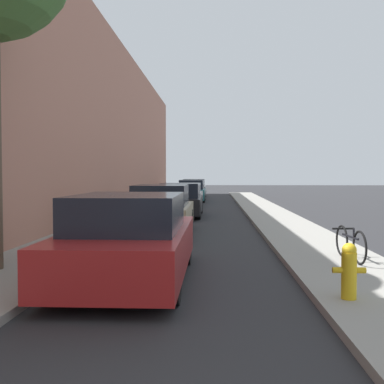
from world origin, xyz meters
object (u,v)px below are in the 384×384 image
(parked_car_black, at_px, (181,201))
(bicycle, at_px, (350,243))
(parked_car_champagne, at_px, (162,211))
(fire_hydrant, at_px, (349,270))
(parked_car_teal, at_px, (192,192))
(parked_car_white, at_px, (187,195))
(parked_car_red, at_px, (130,240))
(parked_car_silver, at_px, (194,189))

(parked_car_black, relative_size, bicycle, 2.88)
(parked_car_champagne, relative_size, parked_car_black, 0.92)
(parked_car_black, height_order, fire_hydrant, parked_car_black)
(parked_car_champagne, distance_m, parked_car_teal, 16.16)
(parked_car_champagne, xyz_separation_m, parked_car_white, (0.05, 11.49, -0.06))
(parked_car_red, height_order, parked_car_white, parked_car_red)
(parked_car_white, bearing_deg, bicycle, -75.79)
(parked_car_black, height_order, parked_car_white, parked_car_black)
(parked_car_red, distance_m, parked_car_teal, 22.20)
(fire_hydrant, distance_m, bicycle, 2.91)
(parked_car_champagne, distance_m, fire_hydrant, 8.16)
(parked_car_red, distance_m, parked_car_champagne, 6.05)
(fire_hydrant, relative_size, bicycle, 0.48)
(parked_car_black, bearing_deg, fire_hydrant, -76.47)
(parked_car_champagne, bearing_deg, parked_car_teal, 89.67)
(bicycle, bearing_deg, fire_hydrant, -111.04)
(parked_car_black, bearing_deg, parked_car_champagne, -91.48)
(parked_car_black, height_order, parked_car_silver, parked_car_silver)
(parked_car_red, xyz_separation_m, fire_hydrant, (3.16, -1.40, -0.18))
(parked_car_red, bearing_deg, parked_car_black, 90.08)
(parked_car_champagne, relative_size, fire_hydrant, 5.51)
(parked_car_champagne, distance_m, parked_car_silver, 21.70)
(parked_car_champagne, height_order, parked_car_white, parked_car_champagne)
(parked_car_teal, relative_size, parked_car_silver, 0.84)
(parked_car_champagne, relative_size, bicycle, 2.66)
(fire_hydrant, bearing_deg, parked_car_black, 103.53)
(parked_car_black, distance_m, parked_car_white, 5.75)
(parked_car_champagne, relative_size, parked_car_teal, 1.04)
(parked_car_silver, relative_size, fire_hydrant, 6.33)
(parked_car_black, xyz_separation_m, parked_car_teal, (-0.06, 10.41, -0.01))
(parked_car_white, bearing_deg, parked_car_teal, 89.48)
(fire_hydrant, bearing_deg, bicycle, 73.64)
(parked_car_teal, distance_m, parked_car_silver, 5.55)
(parked_car_white, xyz_separation_m, bicycle, (4.09, -16.15, -0.17))
(parked_car_black, distance_m, parked_car_teal, 10.41)
(parked_car_teal, bearing_deg, parked_car_black, -89.69)
(parked_car_teal, bearing_deg, parked_car_silver, 90.81)
(parked_car_silver, xyz_separation_m, fire_hydrant, (3.31, -29.15, -0.17))
(parked_car_teal, bearing_deg, parked_car_red, -89.81)
(parked_car_silver, distance_m, fire_hydrant, 29.34)
(parked_car_red, relative_size, fire_hydrant, 6.09)
(parked_car_red, xyz_separation_m, bicycle, (3.98, 1.38, -0.24))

